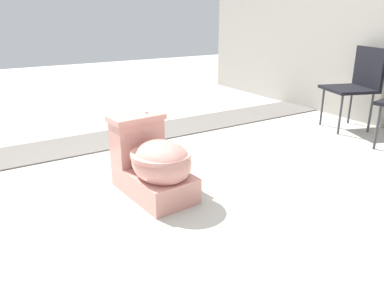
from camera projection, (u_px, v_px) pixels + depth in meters
ground_plane at (143, 190)px, 2.58m from camera, size 14.00×14.00×0.00m
gravel_strip at (139, 134)px, 3.76m from camera, size 0.56×8.00×0.01m
toilet at (154, 164)px, 2.46m from camera, size 0.66×0.42×0.52m
folding_chair_left at (358, 80)px, 3.82m from camera, size 0.56×0.56×0.83m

